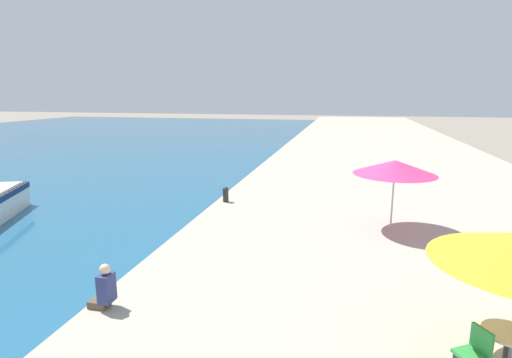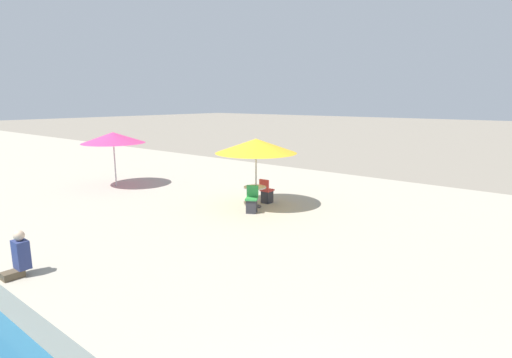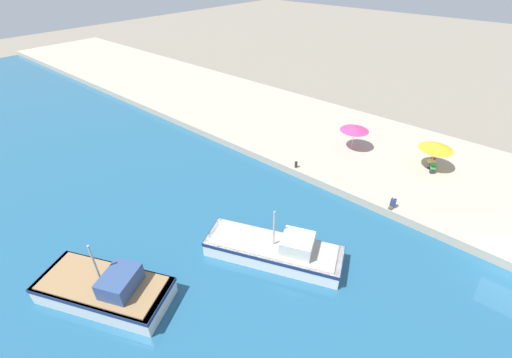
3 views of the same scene
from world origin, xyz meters
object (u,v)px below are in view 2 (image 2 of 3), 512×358
cafe_chair_left (267,194)px  cafe_umbrella_pink (256,146)px  cafe_umbrella_white (113,138)px  cafe_chair_right (252,203)px  person_at_quay (19,256)px  cafe_table (255,192)px

cafe_chair_left → cafe_umbrella_pink: bearing=-92.4°
cafe_umbrella_pink → cafe_umbrella_white: 7.18m
cafe_umbrella_pink → cafe_umbrella_white: (-1.20, 7.08, -0.04)m
cafe_chair_right → cafe_umbrella_white: bearing=-26.7°
cafe_umbrella_pink → person_at_quay: cafe_umbrella_pink is taller
cafe_table → cafe_chair_left: size_ratio=0.88×
cafe_chair_left → cafe_chair_right: size_ratio=1.00×
cafe_umbrella_pink → cafe_umbrella_white: cafe_umbrella_pink is taller
cafe_chair_right → person_at_quay: 7.03m
cafe_umbrella_white → cafe_table: (1.11, -7.11, -1.60)m
cafe_chair_left → cafe_umbrella_white: bearing=-168.1°
cafe_table → cafe_umbrella_white: bearing=98.9°
cafe_table → cafe_chair_right: size_ratio=0.88×
cafe_umbrella_white → person_at_quay: bearing=-133.9°
cafe_table → person_at_quay: person_at_quay is taller
cafe_chair_left → cafe_chair_right: same height
cafe_umbrella_white → cafe_chair_left: (1.84, -7.07, -1.81)m
cafe_chair_right → person_at_quay: (-6.99, 0.71, 0.12)m
cafe_umbrella_pink → cafe_umbrella_white: bearing=99.7°
cafe_chair_right → cafe_table: bearing=-90.0°
cafe_chair_left → cafe_table: bearing=-90.0°
cafe_umbrella_white → person_at_quay: (-6.50, -6.77, -1.69)m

